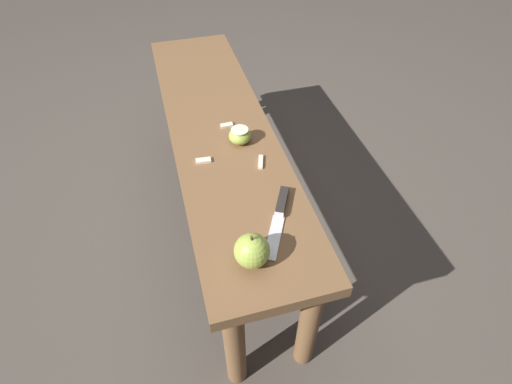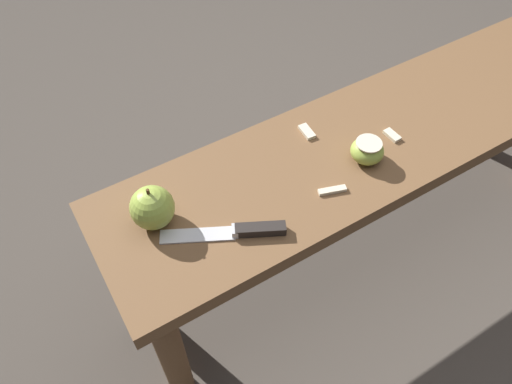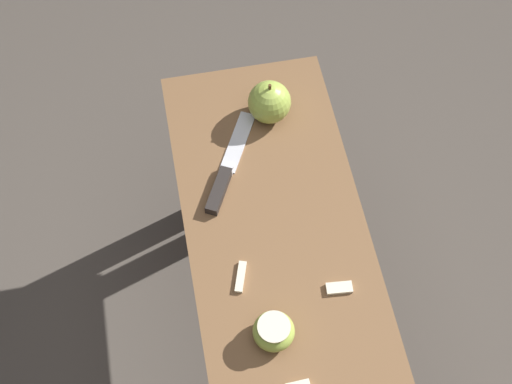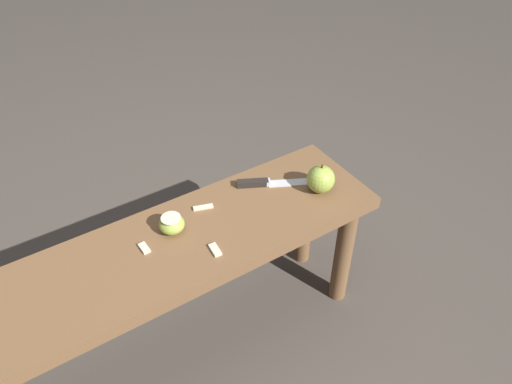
# 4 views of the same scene
# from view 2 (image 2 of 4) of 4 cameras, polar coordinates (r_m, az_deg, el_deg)

# --- Properties ---
(ground_plane) EXTENTS (8.00, 8.00, 0.00)m
(ground_plane) POSITION_cam_2_polar(r_m,az_deg,el_deg) (1.57, 11.18, -5.86)
(ground_plane) COLOR #4C443D
(wooden_bench) EXTENTS (1.40, 0.34, 0.49)m
(wooden_bench) POSITION_cam_2_polar(r_m,az_deg,el_deg) (1.26, 13.99, 4.29)
(wooden_bench) COLOR brown
(wooden_bench) RESTS_ON ground_plane
(knife) EXTENTS (0.23, 0.14, 0.02)m
(knife) POSITION_cam_2_polar(r_m,az_deg,el_deg) (0.97, -1.60, -4.48)
(knife) COLOR silver
(knife) RESTS_ON wooden_bench
(apple_whole) EXTENTS (0.09, 0.09, 0.10)m
(apple_whole) POSITION_cam_2_polar(r_m,az_deg,el_deg) (0.98, -11.77, -1.76)
(apple_whole) COLOR #9EB747
(apple_whole) RESTS_ON wooden_bench
(apple_cut) EXTENTS (0.07, 0.07, 0.05)m
(apple_cut) POSITION_cam_2_polar(r_m,az_deg,el_deg) (1.10, 12.60, 4.64)
(apple_cut) COLOR #9EB747
(apple_cut) RESTS_ON wooden_bench
(apple_slice_near_knife) EXTENTS (0.06, 0.03, 0.01)m
(apple_slice_near_knife) POSITION_cam_2_polar(r_m,az_deg,el_deg) (1.05, 8.71, 0.20)
(apple_slice_near_knife) COLOR beige
(apple_slice_near_knife) RESTS_ON wooden_bench
(apple_slice_center) EXTENTS (0.03, 0.05, 0.01)m
(apple_slice_center) POSITION_cam_2_polar(r_m,az_deg,el_deg) (1.16, 5.83, 6.88)
(apple_slice_center) COLOR beige
(apple_slice_center) RESTS_ON wooden_bench
(apple_slice_near_bowl) EXTENTS (0.02, 0.04, 0.01)m
(apple_slice_near_bowl) POSITION_cam_2_polar(r_m,az_deg,el_deg) (1.18, 15.29, 6.28)
(apple_slice_near_bowl) COLOR beige
(apple_slice_near_bowl) RESTS_ON wooden_bench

